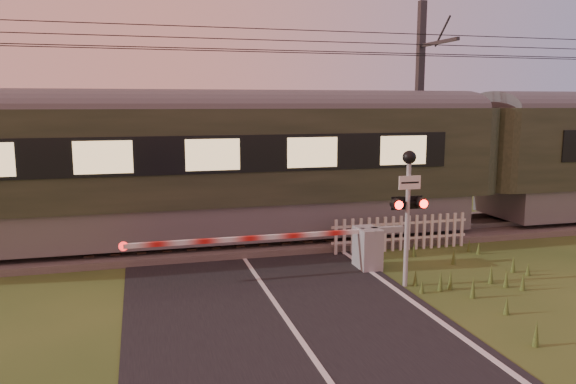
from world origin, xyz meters
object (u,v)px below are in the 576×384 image
object	(u,v)px
boom_gate	(354,246)
picket_fence	(401,233)
crossing_signal	(408,194)
catenary_mast	(420,108)
train	(475,157)

from	to	relation	value
boom_gate	picket_fence	distance (m)	2.34
crossing_signal	catenary_mast	bearing A→B (deg)	60.63
picket_fence	boom_gate	bearing A→B (deg)	-144.94
train	picket_fence	size ratio (longest dim) A/B	10.85
crossing_signal	catenary_mast	size ratio (longest dim) A/B	0.41
boom_gate	crossing_signal	xyz separation A→B (m)	(0.63, -1.51, 1.52)
crossing_signal	catenary_mast	world-z (taller)	catenary_mast
crossing_signal	catenary_mast	xyz separation A→B (m)	(3.93, 6.98, 1.80)
train	boom_gate	world-z (taller)	train
crossing_signal	picket_fence	bearing A→B (deg)	65.75
train	crossing_signal	distance (m)	6.73
boom_gate	catenary_mast	size ratio (longest dim) A/B	0.91
picket_fence	crossing_signal	bearing A→B (deg)	-114.25
boom_gate	crossing_signal	size ratio (longest dim) A/B	2.24
train	catenary_mast	size ratio (longest dim) A/B	5.86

